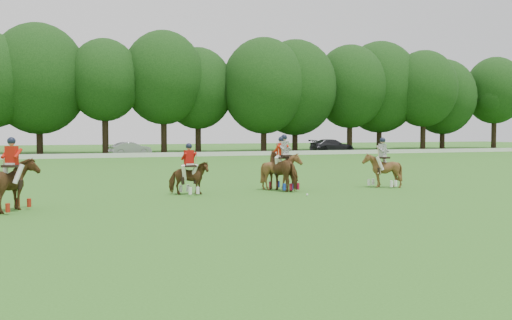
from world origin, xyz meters
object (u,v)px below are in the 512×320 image
object	(u,v)px
polo_stripe_a	(284,170)
polo_stripe_b	(382,170)
polo_ball	(307,195)
polo_red_a	(12,185)
polo_red_c	(281,171)
car_mid	(130,149)
car_right	(332,146)
polo_red_b	(189,177)

from	to	relation	value
polo_stripe_a	polo_stripe_b	bearing A→B (deg)	-3.83
polo_stripe_a	polo_ball	xyz separation A→B (m)	(0.10, -2.19, -0.86)
polo_red_a	polo_red_c	xyz separation A→B (m)	(10.64, 3.14, -0.03)
car_mid	polo_red_c	size ratio (longest dim) A/B	1.81
car_right	polo_red_c	size ratio (longest dim) A/B	2.29
car_mid	car_right	xyz separation A→B (m)	(23.56, 0.00, 0.08)
car_mid	car_right	size ratio (longest dim) A/B	0.79
car_mid	polo_stripe_b	size ratio (longest dim) A/B	1.86
car_right	polo_red_b	size ratio (longest dim) A/B	2.57
polo_red_b	car_mid	bearing A→B (deg)	86.37
car_right	polo_stripe_a	size ratio (longest dim) A/B	2.21
polo_red_b	polo_stripe_a	xyz separation A→B (m)	(4.29, 0.25, 0.17)
polo_red_c	polo_red_a	bearing A→B (deg)	-163.58
car_right	polo_red_a	size ratio (longest dim) A/B	2.24
car_right	polo_red_c	distance (m)	43.41
polo_red_a	polo_ball	xyz separation A→B (m)	(10.86, 0.90, -0.84)
polo_ball	car_right	bearing A→B (deg)	61.53
polo_red_a	car_right	bearing A→B (deg)	51.44
car_right	polo_red_b	bearing A→B (deg)	146.38
car_mid	polo_red_b	bearing A→B (deg)	163.56
polo_red_b	polo_ball	world-z (taller)	polo_red_b
polo_ball	polo_stripe_b	bearing A→B (deg)	21.92
polo_red_a	polo_red_b	bearing A→B (deg)	23.76
polo_red_c	polo_stripe_a	size ratio (longest dim) A/B	0.96
polo_stripe_b	polo_ball	world-z (taller)	polo_stripe_b
polo_red_a	polo_ball	size ratio (longest dim) A/B	26.77
polo_stripe_b	polo_ball	xyz separation A→B (m)	(-4.65, -1.87, -0.78)
car_right	polo_red_a	world-z (taller)	polo_red_a
polo_red_b	polo_red_a	bearing A→B (deg)	-156.24
polo_ball	polo_red_b	bearing A→B (deg)	156.14
car_mid	polo_ball	bearing A→B (deg)	170.05
polo_red_c	polo_ball	bearing A→B (deg)	-84.48
car_right	polo_ball	bearing A→B (deg)	152.37
polo_red_a	polo_stripe_b	bearing A→B (deg)	10.14
polo_red_c	car_mid	bearing A→B (deg)	92.71
polo_ball	polo_red_a	bearing A→B (deg)	-175.25
polo_stripe_a	polo_red_c	bearing A→B (deg)	159.37
car_right	polo_ball	xyz separation A→B (m)	(-21.57, -39.77, -0.74)
car_mid	polo_ball	xyz separation A→B (m)	(1.99, -39.77, -0.66)
car_mid	polo_stripe_a	xyz separation A→B (m)	(1.89, -37.59, 0.20)
car_mid	polo_ball	distance (m)	39.83
car_right	polo_red_b	world-z (taller)	polo_red_b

